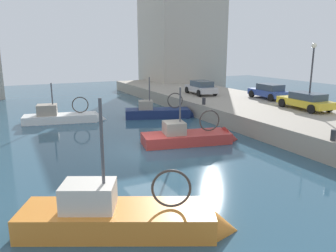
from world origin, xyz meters
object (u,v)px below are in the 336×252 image
object	(u,v)px
fishing_boat_white	(65,120)
fishing_boat_navy	(161,116)
fishing_boat_red	(192,141)
fishing_boat_orange	(127,227)
mooring_bollard_mid	(334,135)
parked_car_blue	(269,91)
parked_car_silver	(201,87)
parked_car_yellow	(306,101)
quay_streetlamp	(312,65)
mooring_bollard_north	(204,101)

from	to	relation	value
fishing_boat_white	fishing_boat_navy	bearing A→B (deg)	-13.01
fishing_boat_red	fishing_boat_orange	xyz separation A→B (m)	(-7.00, -7.85, 0.02)
mooring_bollard_mid	fishing_boat_navy	bearing A→B (deg)	101.23
parked_car_blue	parked_car_silver	bearing A→B (deg)	127.38
parked_car_yellow	quay_streetlamp	world-z (taller)	quay_streetlamp
fishing_boat_navy	parked_car_yellow	world-z (taller)	fishing_boat_navy
fishing_boat_navy	fishing_boat_red	world-z (taller)	fishing_boat_red
parked_car_silver	mooring_bollard_mid	xyz separation A→B (m)	(-2.96, -17.23, -0.42)
parked_car_blue	mooring_bollard_north	bearing A→B (deg)	-179.47
fishing_boat_navy	fishing_boat_red	xyz separation A→B (m)	(-1.56, -7.83, 0.01)
fishing_boat_navy	mooring_bollard_north	distance (m)	3.80
fishing_boat_navy	parked_car_silver	world-z (taller)	fishing_boat_navy
mooring_bollard_north	quay_streetlamp	world-z (taller)	quay_streetlamp
fishing_boat_orange	fishing_boat_white	xyz separation A→B (m)	(1.02, 17.43, 0.00)
quay_streetlamp	mooring_bollard_mid	bearing A→B (deg)	-130.83
fishing_boat_white	mooring_bollard_mid	world-z (taller)	fishing_boat_white
mooring_bollard_north	fishing_boat_red	bearing A→B (deg)	-127.58
fishing_boat_orange	parked_car_yellow	distance (m)	18.96
fishing_boat_red	mooring_bollard_north	bearing A→B (deg)	52.42
parked_car_blue	mooring_bollard_mid	bearing A→B (deg)	-119.77
fishing_boat_navy	parked_car_blue	bearing A→B (deg)	-12.16
fishing_boat_orange	mooring_bollard_north	world-z (taller)	fishing_boat_orange
fishing_boat_navy	fishing_boat_white	size ratio (longest dim) A/B	0.96
fishing_boat_navy	fishing_boat_red	size ratio (longest dim) A/B	0.99
mooring_bollard_north	fishing_boat_navy	bearing A→B (deg)	142.51
fishing_boat_red	fishing_boat_orange	distance (m)	10.52
mooring_bollard_mid	parked_car_silver	bearing A→B (deg)	80.26
fishing_boat_navy	parked_car_yellow	distance (m)	11.33
fishing_boat_navy	fishing_boat_white	world-z (taller)	fishing_boat_navy
parked_car_yellow	mooring_bollard_mid	bearing A→B (deg)	-129.59
fishing_boat_orange	mooring_bollard_north	bearing A→B (deg)	49.95
parked_car_silver	quay_streetlamp	world-z (taller)	quay_streetlamp
fishing_boat_orange	mooring_bollard_mid	world-z (taller)	fishing_boat_orange
parked_car_yellow	mooring_bollard_north	size ratio (longest dim) A/B	7.97
fishing_boat_white	parked_car_yellow	bearing A→B (deg)	-29.80
parked_car_blue	quay_streetlamp	xyz separation A→B (m)	(-1.25, -5.53, 2.57)
fishing_boat_white	parked_car_blue	xyz separation A→B (m)	(17.25, -3.83, 1.76)
mooring_bollard_mid	quay_streetlamp	world-z (taller)	quay_streetlamp
parked_car_yellow	parked_car_blue	bearing A→B (deg)	76.16
parked_car_blue	mooring_bollard_mid	distance (m)	13.90
fishing_boat_red	mooring_bollard_mid	bearing A→B (deg)	-55.37
fishing_boat_orange	parked_car_silver	distance (m)	23.67
fishing_boat_orange	parked_car_yellow	world-z (taller)	fishing_boat_orange
mooring_bollard_north	parked_car_yellow	bearing A→B (deg)	-43.09
parked_car_silver	parked_car_blue	distance (m)	6.50
mooring_bollard_mid	mooring_bollard_north	distance (m)	12.00
fishing_boat_red	fishing_boat_orange	world-z (taller)	fishing_boat_orange
fishing_boat_navy	fishing_boat_orange	distance (m)	17.87
fishing_boat_orange	parked_car_blue	size ratio (longest dim) A/B	1.73
fishing_boat_orange	quay_streetlamp	bearing A→B (deg)	25.36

